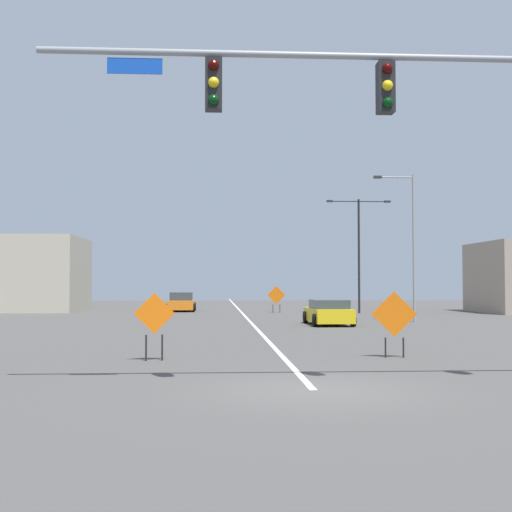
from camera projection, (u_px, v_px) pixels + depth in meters
name	position (u px, v px, depth m)	size (l,w,h in m)	color
ground	(314.00, 390.00, 13.56)	(148.60, 148.60, 0.00)	#4C4947
road_centre_stripe	(240.00, 310.00, 54.72)	(0.16, 82.55, 0.01)	white
traffic_signal_assembly	(481.00, 115.00, 13.98)	(14.16, 0.44, 7.40)	gray
street_lamp_near_left	(359.00, 245.00, 49.48)	(4.71, 0.24, 8.31)	black
street_lamp_mid_right	(411.00, 240.00, 38.32)	(2.35, 0.24, 8.31)	gray
construction_sign_left_lane	(276.00, 296.00, 50.45)	(1.32, 0.35, 1.98)	orange
construction_sign_left_shoulder	(394.00, 317.00, 19.59)	(1.30, 0.22, 1.91)	orange
construction_sign_right_shoulder	(154.00, 317.00, 18.82)	(1.13, 0.25, 1.88)	orange
car_orange_distant	(182.00, 302.00, 53.05)	(2.17, 4.42, 1.47)	orange
car_yellow_approaching	(328.00, 313.00, 35.34)	(2.20, 4.60, 1.31)	gold
roadside_building_west	(8.00, 274.00, 53.66)	(11.53, 8.92, 5.80)	#B2A893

